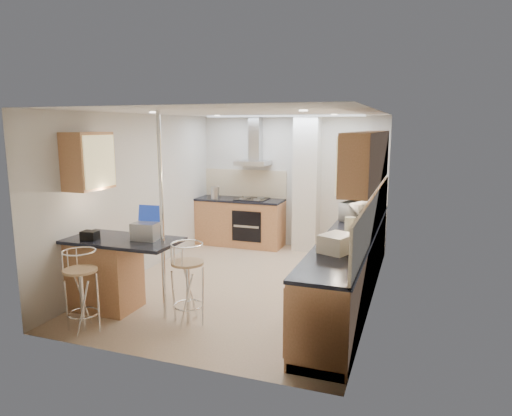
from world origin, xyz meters
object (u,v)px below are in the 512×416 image
(bread_bin, at_px, (337,243))
(laptop, at_px, (146,231))
(bar_stool_end, at_px, (188,283))
(microwave, at_px, (358,211))
(bar_stool_near, at_px, (82,291))

(bread_bin, bearing_deg, laptop, -150.15)
(bar_stool_end, bearing_deg, microwave, -11.86)
(bar_stool_near, xyz_separation_m, bar_stool_end, (1.03, 0.60, 0.01))
(laptop, height_order, bar_stool_near, laptop)
(bar_stool_near, height_order, bread_bin, bread_bin)
(microwave, distance_m, laptop, 3.12)
(laptop, bearing_deg, bread_bin, 2.22)
(laptop, relative_size, bar_stool_near, 0.32)
(microwave, bearing_deg, bar_stool_near, 160.71)
(microwave, height_order, bread_bin, microwave)
(bar_stool_near, bearing_deg, laptop, 66.23)
(bar_stool_near, distance_m, bar_stool_end, 1.19)
(microwave, height_order, bar_stool_near, microwave)
(microwave, xyz_separation_m, laptop, (-2.29, -2.12, -0.02))
(microwave, bearing_deg, laptop, 156.85)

